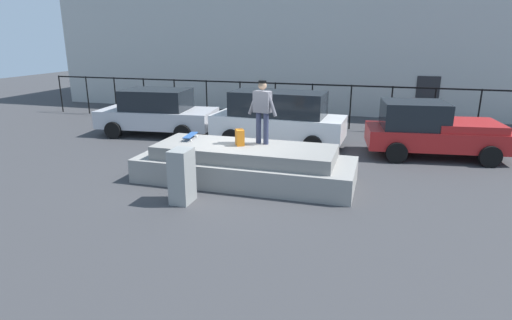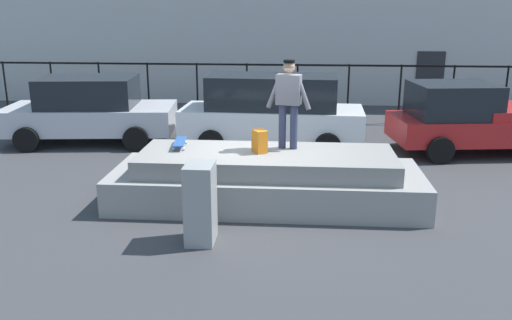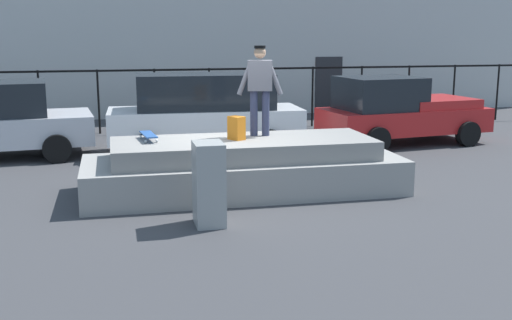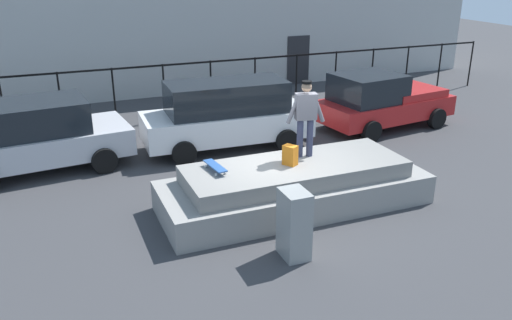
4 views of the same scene
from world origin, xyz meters
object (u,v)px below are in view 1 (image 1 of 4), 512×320
object	(u,v)px
car_white_hatchback_mid	(278,117)
backpack	(240,137)
skateboard	(190,135)
utility_box	(182,176)
car_red_pickup_far	(432,130)
skateboarder	(262,108)
car_silver_sedan_near	(157,112)

from	to	relation	value
car_white_hatchback_mid	backpack	bearing A→B (deg)	-90.43
skateboard	utility_box	distance (m)	2.29
utility_box	car_red_pickup_far	bearing A→B (deg)	44.77
skateboard	utility_box	xyz separation A→B (m)	(0.76, -2.11, -0.44)
backpack	car_red_pickup_far	size ratio (longest dim) A/B	0.09
skateboard	car_white_hatchback_mid	bearing A→B (deg)	67.34
utility_box	skateboard	bearing A→B (deg)	109.75
skateboarder	skateboard	world-z (taller)	skateboarder
skateboarder	skateboard	xyz separation A→B (m)	(-2.07, -0.07, -0.86)
backpack	car_silver_sedan_near	world-z (taller)	car_silver_sedan_near
backpack	car_white_hatchback_mid	xyz separation A→B (m)	(0.03, 4.07, -0.20)
backpack	utility_box	distance (m)	2.07
car_red_pickup_far	car_silver_sedan_near	bearing A→B (deg)	178.11
skateboard	car_red_pickup_far	bearing A→B (deg)	29.32
car_white_hatchback_mid	utility_box	bearing A→B (deg)	-97.93
skateboard	backpack	world-z (taller)	backpack
skateboard	utility_box	size ratio (longest dim) A/B	0.63
car_white_hatchback_mid	car_red_pickup_far	bearing A→B (deg)	-0.66
backpack	car_silver_sedan_near	size ratio (longest dim) A/B	0.09
skateboard	backpack	xyz separation A→B (m)	(1.55, -0.28, 0.11)
skateboarder	car_white_hatchback_mid	world-z (taller)	skateboarder
car_red_pickup_far	utility_box	xyz separation A→B (m)	(-5.89, -5.85, -0.24)
backpack	car_red_pickup_far	distance (m)	6.49
skateboarder	backpack	distance (m)	0.97
car_red_pickup_far	utility_box	distance (m)	8.30
skateboarder	car_silver_sedan_near	size ratio (longest dim) A/B	0.36
skateboard	car_red_pickup_far	world-z (taller)	car_red_pickup_far
car_white_hatchback_mid	car_silver_sedan_near	bearing A→B (deg)	176.85
utility_box	car_silver_sedan_near	bearing A→B (deg)	123.49
car_white_hatchback_mid	utility_box	size ratio (longest dim) A/B	3.70
skateboarder	car_red_pickup_far	bearing A→B (deg)	38.68
skateboarder	skateboard	distance (m)	2.24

